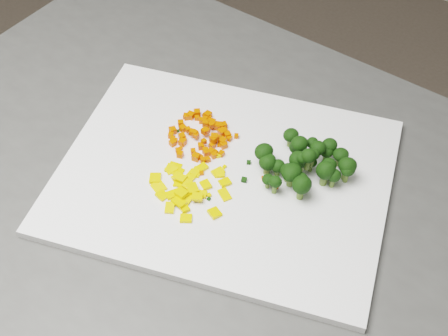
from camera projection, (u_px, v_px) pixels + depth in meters
The scene contains 145 objects.
cutting_board at pixel (224, 176), 0.86m from camera, with size 0.45×0.35×0.01m, color white.
carrot_pile at pixel (202, 131), 0.89m from camera, with size 0.10×0.10×0.03m, color #E24302, non-canonical shape.
pepper_pile at pixel (188, 190), 0.83m from camera, with size 0.12×0.12×0.02m, color yellow, non-canonical shape.
broccoli_pile at pixel (306, 158), 0.84m from camera, with size 0.12×0.12×0.06m, color black, non-canonical shape.
carrot_cube_0 at pixel (223, 141), 0.89m from camera, with size 0.01×0.01×0.01m, color #E24302.
carrot_cube_1 at pixel (202, 120), 0.92m from camera, with size 0.01×0.01×0.01m, color #E24302.
carrot_cube_2 at pixel (219, 126), 0.91m from camera, with size 0.01×0.01×0.01m, color #E24302.
carrot_cube_3 at pixel (191, 115), 0.93m from camera, with size 0.01×0.01×0.01m, color #E24302.
carrot_cube_4 at pixel (181, 123), 0.92m from camera, with size 0.01×0.01×0.01m, color #E24302.
carrot_cube_5 at pixel (206, 123), 0.91m from camera, with size 0.01×0.01×0.01m, color #E24302.
carrot_cube_6 at pixel (180, 154), 0.88m from camera, with size 0.01×0.01×0.01m, color #E24302.
carrot_cube_7 at pixel (197, 113), 0.93m from camera, with size 0.01×0.01×0.01m, color #E24302.
carrot_cube_8 at pixel (213, 140), 0.89m from camera, with size 0.01×0.01×0.01m, color #E24302.
carrot_cube_9 at pixel (204, 131), 0.90m from camera, with size 0.01×0.01×0.01m, color #E24302.
carrot_cube_10 at pixel (206, 124), 0.92m from camera, with size 0.01×0.01×0.01m, color #E24302.
carrot_cube_11 at pixel (196, 157), 0.87m from camera, with size 0.01×0.01×0.01m, color #E24302.
carrot_cube_12 at pixel (186, 116), 0.93m from camera, with size 0.01×0.01×0.01m, color #E24302.
carrot_cube_13 at pixel (193, 132), 0.90m from camera, with size 0.01×0.01×0.01m, color #E24302.
carrot_cube_14 at pixel (214, 137), 0.89m from camera, with size 0.01×0.01×0.01m, color #E24302.
carrot_cube_15 at pixel (229, 139), 0.90m from camera, with size 0.01×0.01×0.01m, color #E24302.
carrot_cube_16 at pixel (204, 141), 0.88m from camera, with size 0.01×0.01×0.01m, color #E24302.
carrot_cube_17 at pixel (203, 160), 0.87m from camera, with size 0.01×0.01×0.01m, color #E24302.
carrot_cube_18 at pixel (218, 127), 0.91m from camera, with size 0.01×0.01×0.01m, color #E24302.
carrot_cube_19 at pixel (196, 134), 0.90m from camera, with size 0.01×0.01×0.01m, color #E24302.
carrot_cube_20 at pixel (228, 135), 0.90m from camera, with size 0.01×0.01×0.01m, color #E24302.
carrot_cube_21 at pixel (201, 146), 0.89m from camera, with size 0.01×0.01×0.01m, color #E24302.
carrot_cube_22 at pixel (205, 115), 0.93m from camera, with size 0.01×0.01×0.01m, color #E24302.
carrot_cube_23 at pixel (210, 120), 0.92m from camera, with size 0.01×0.01×0.01m, color #E24302.
carrot_cube_24 at pixel (187, 117), 0.93m from camera, with size 0.01×0.01×0.01m, color #E24302.
carrot_cube_25 at pixel (214, 155), 0.88m from camera, with size 0.01×0.01×0.01m, color #E24302.
carrot_cube_26 at pixel (176, 141), 0.90m from camera, with size 0.01×0.01×0.01m, color #E24302.
carrot_cube_27 at pixel (193, 151), 0.88m from camera, with size 0.01×0.01×0.01m, color #E24302.
carrot_cube_28 at pixel (182, 142), 0.89m from camera, with size 0.01×0.01×0.01m, color #E24302.
carrot_cube_29 at pixel (211, 125), 0.90m from camera, with size 0.01×0.01×0.01m, color #E24302.
carrot_cube_30 at pixel (173, 131), 0.91m from camera, with size 0.01×0.01×0.01m, color #E24302.
carrot_cube_31 at pixel (178, 151), 0.88m from camera, with size 0.01×0.01×0.01m, color #E24302.
carrot_cube_32 at pixel (173, 143), 0.89m from camera, with size 0.01×0.01×0.01m, color #E24302.
carrot_cube_33 at pixel (215, 137), 0.89m from camera, with size 0.01×0.01×0.01m, color #E24302.
carrot_cube_34 at pixel (211, 152), 0.88m from camera, with size 0.01×0.01×0.01m, color #E24302.
carrot_cube_35 at pixel (212, 125), 0.91m from camera, with size 0.01×0.01×0.01m, color #E24302.
carrot_cube_36 at pixel (224, 145), 0.89m from camera, with size 0.01×0.01×0.01m, color #E24302.
carrot_cube_37 at pixel (213, 121), 0.92m from camera, with size 0.01×0.01×0.01m, color #E24302.
carrot_cube_38 at pixel (182, 137), 0.90m from camera, with size 0.01×0.01×0.01m, color #E24302.
carrot_cube_39 at pixel (196, 135), 0.89m from camera, with size 0.01×0.01×0.01m, color #E24302.
carrot_cube_40 at pixel (218, 137), 0.90m from camera, with size 0.01×0.01×0.01m, color #E24302.
carrot_cube_41 at pixel (212, 146), 0.89m from camera, with size 0.01×0.01×0.01m, color #E24302.
carrot_cube_42 at pixel (214, 139), 0.89m from camera, with size 0.01×0.01×0.01m, color #E24302.
carrot_cube_43 at pixel (195, 133), 0.90m from camera, with size 0.01×0.01×0.01m, color #E24302.
carrot_cube_44 at pixel (197, 118), 0.93m from camera, with size 0.01×0.01×0.01m, color #E24302.
carrot_cube_45 at pixel (191, 115), 0.93m from camera, with size 0.01×0.01×0.01m, color #E24302.
carrot_cube_46 at pixel (208, 115), 0.93m from camera, with size 0.01×0.01×0.01m, color #E24302.
carrot_cube_47 at pixel (212, 145), 0.89m from camera, with size 0.01×0.01×0.01m, color #E24302.
carrot_cube_48 at pixel (221, 154), 0.88m from camera, with size 0.01×0.01×0.01m, color #E24302.
carrot_cube_49 at pixel (209, 117), 0.93m from camera, with size 0.01×0.01×0.01m, color #E24302.
carrot_cube_50 at pixel (205, 150), 0.88m from camera, with size 0.01×0.01×0.01m, color #E24302.
carrot_cube_51 at pixel (183, 129), 0.91m from camera, with size 0.01×0.01×0.01m, color #E24302.
carrot_cube_52 at pixel (188, 130), 0.90m from camera, with size 0.01×0.01×0.01m, color #E24302.
carrot_cube_53 at pixel (224, 131), 0.91m from camera, with size 0.01×0.01×0.01m, color #E24302.
carrot_cube_54 at pixel (208, 159), 0.87m from camera, with size 0.01×0.01×0.01m, color #E24302.
carrot_cube_55 at pixel (171, 135), 0.90m from camera, with size 0.01×0.01×0.01m, color #E24302.
carrot_cube_56 at pixel (205, 119), 0.92m from camera, with size 0.01×0.01×0.01m, color #E24302.
carrot_cube_57 at pixel (206, 153), 0.88m from camera, with size 0.01×0.01×0.01m, color #E24302.
carrot_cube_58 at pixel (215, 152), 0.88m from camera, with size 0.01×0.01×0.01m, color #E24302.
carrot_cube_59 at pixel (222, 132), 0.90m from camera, with size 0.01×0.01×0.01m, color #E24302.
carrot_cube_60 at pixel (184, 140), 0.90m from camera, with size 0.01×0.01×0.01m, color #E24302.
carrot_cube_61 at pixel (171, 130), 0.91m from camera, with size 0.01×0.01×0.01m, color #E24302.
carrot_cube_62 at pixel (224, 125), 0.91m from camera, with size 0.01×0.01×0.01m, color #E24302.
carrot_cube_63 at pixel (200, 157), 0.87m from camera, with size 0.01×0.01×0.01m, color #E24302.
carrot_cube_64 at pixel (207, 131), 0.90m from camera, with size 0.01×0.01×0.01m, color #E24302.
carrot_cube_65 at pixel (205, 131), 0.90m from camera, with size 0.01×0.01×0.01m, color #E24302.
carrot_cube_66 at pixel (236, 136), 0.90m from camera, with size 0.01×0.01×0.01m, color #E24302.
carrot_cube_67 at pixel (173, 139), 0.90m from camera, with size 0.01×0.01×0.01m, color #E24302.
pepper_chunk_0 at pixel (225, 195), 0.83m from camera, with size 0.02×0.01×0.00m, color yellow.
pepper_chunk_1 at pixel (220, 173), 0.86m from camera, with size 0.01×0.01×0.00m, color yellow.
pepper_chunk_2 at pixel (189, 186), 0.84m from camera, with size 0.02×0.01×0.00m, color yellow.
pepper_chunk_3 at pixel (155, 178), 0.85m from camera, with size 0.02×0.02×0.00m, color yellow.
pepper_chunk_4 at pixel (218, 172), 0.86m from camera, with size 0.01×0.02×0.00m, color yellow.
pepper_chunk_5 at pixel (187, 200), 0.83m from camera, with size 0.02×0.01×0.00m, color yellow.
pepper_chunk_6 at pixel (159, 187), 0.84m from camera, with size 0.02×0.02×0.00m, color yellow.
pepper_chunk_7 at pixel (174, 168), 0.86m from camera, with size 0.02×0.02×0.00m, color yellow.
pepper_chunk_8 at pixel (162, 195), 0.83m from camera, with size 0.01×0.01×0.00m, color yellow.
pepper_chunk_9 at pixel (173, 194), 0.83m from camera, with size 0.02×0.01×0.00m, color yellow.
pepper_chunk_10 at pixel (202, 167), 0.86m from camera, with size 0.01×0.01×0.00m, color yellow.
pepper_chunk_11 at pixel (206, 185), 0.84m from camera, with size 0.02×0.01×0.00m, color yellow.
pepper_chunk_12 at pixel (196, 172), 0.86m from camera, with size 0.01×0.01×0.00m, color yellow.
pepper_chunk_13 at pixel (170, 208), 0.82m from camera, with size 0.01×0.02×0.00m, color yellow.
pepper_chunk_14 at pixel (181, 182), 0.85m from camera, with size 0.02×0.02×0.00m, color yellow.
pepper_chunk_15 at pixel (182, 193), 0.83m from camera, with size 0.01×0.02×0.00m, color yellow.
pepper_chunk_16 at pixel (186, 218), 0.81m from camera, with size 0.01×0.02×0.00m, color yellow.
pepper_chunk_17 at pixel (180, 177), 0.84m from camera, with size 0.02×0.01×0.00m, color yellow.
pepper_chunk_18 at pixel (225, 182), 0.85m from camera, with size 0.01×0.02×0.00m, color yellow.
pepper_chunk_19 at pixel (192, 175), 0.85m from camera, with size 0.02×0.01×0.00m, color yellow.
pepper_chunk_20 at pixel (182, 192), 0.84m from camera, with size 0.02×0.02×0.00m, color yellow.
pepper_chunk_21 at pixel (178, 179), 0.85m from camera, with size 0.01×0.01×0.00m, color yellow.
pepper_chunk_22 at pixel (197, 197), 0.82m from camera, with size 0.01×0.01×0.00m, color yellow.
pepper_chunk_23 at pixel (192, 188), 0.83m from camera, with size 0.01×0.02×0.00m, color yellow.
pepper_chunk_24 at pixel (179, 173), 0.86m from camera, with size 0.02×0.01×0.00m, color yellow.
pepper_chunk_25 at pixel (215, 213), 0.81m from camera, with size 0.02×0.01×0.00m, color yellow.
pepper_chunk_26 at pixel (201, 194), 0.83m from camera, with size 0.02×0.01×0.00m, color yellow.
pepper_chunk_27 at pixel (171, 169), 0.86m from camera, with size 0.02×0.01×0.00m, color yellow.
pepper_chunk_28 at pixel (171, 170), 0.86m from camera, with size 0.02×0.01×0.00m, color yellow.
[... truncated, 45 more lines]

